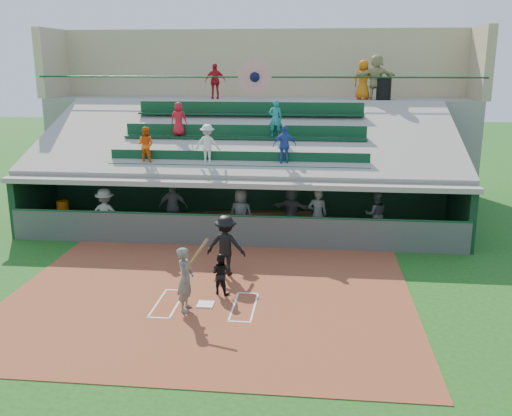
# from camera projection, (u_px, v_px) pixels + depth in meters

# --- Properties ---
(ground) EXTENTS (100.00, 100.00, 0.00)m
(ground) POSITION_uv_depth(u_px,v_px,m) (206.00, 306.00, 15.07)
(ground) COLOR #174A15
(ground) RESTS_ON ground
(dirt_slab) EXTENTS (11.00, 9.00, 0.02)m
(dirt_slab) POSITION_uv_depth(u_px,v_px,m) (209.00, 298.00, 15.55)
(dirt_slab) COLOR brown
(dirt_slab) RESTS_ON ground
(home_plate) EXTENTS (0.43, 0.43, 0.03)m
(home_plate) POSITION_uv_depth(u_px,v_px,m) (206.00, 304.00, 15.06)
(home_plate) COLOR silver
(home_plate) RESTS_ON dirt_slab
(batters_box_chalk) EXTENTS (2.65, 1.85, 0.01)m
(batters_box_chalk) POSITION_uv_depth(u_px,v_px,m) (206.00, 305.00, 15.06)
(batters_box_chalk) COLOR white
(batters_box_chalk) RESTS_ON dirt_slab
(dugout_floor) EXTENTS (16.00, 3.50, 0.04)m
(dugout_floor) POSITION_uv_depth(u_px,v_px,m) (240.00, 232.00, 21.56)
(dugout_floor) COLOR gray
(dugout_floor) RESTS_ON ground
(concourse_slab) EXTENTS (20.00, 3.00, 4.60)m
(concourse_slab) POSITION_uv_depth(u_px,v_px,m) (258.00, 146.00, 27.50)
(concourse_slab) COLOR gray
(concourse_slab) RESTS_ON ground
(grandstand) EXTENTS (20.40, 10.40, 7.80)m
(grandstand) POSITION_uv_depth(u_px,v_px,m) (251.00, 157.00, 24.62)
(grandstand) COLOR #4C514C
(grandstand) RESTS_ON ground
(batter_at_plate) EXTENTS (0.84, 0.74, 1.95)m
(batter_at_plate) POSITION_uv_depth(u_px,v_px,m) (186.00, 279.00, 14.54)
(batter_at_plate) COLOR #51544F
(batter_at_plate) RESTS_ON dirt_slab
(catcher) EXTENTS (0.68, 0.60, 1.16)m
(catcher) POSITION_uv_depth(u_px,v_px,m) (221.00, 274.00, 15.67)
(catcher) COLOR black
(catcher) RESTS_ON dirt_slab
(home_umpire) EXTENTS (1.24, 0.78, 1.83)m
(home_umpire) POSITION_uv_depth(u_px,v_px,m) (226.00, 245.00, 17.03)
(home_umpire) COLOR black
(home_umpire) RESTS_ON dirt_slab
(dugout_bench) EXTENTS (14.02, 3.40, 0.43)m
(dugout_bench) POSITION_uv_depth(u_px,v_px,m) (249.00, 217.00, 22.75)
(dugout_bench) COLOR olive
(dugout_bench) RESTS_ON dugout_floor
(white_table) EXTENTS (0.84, 0.74, 0.62)m
(white_table) POSITION_uv_depth(u_px,v_px,m) (65.00, 220.00, 21.93)
(white_table) COLOR silver
(white_table) RESTS_ON dugout_floor
(water_cooler) EXTENTS (0.44, 0.44, 0.44)m
(water_cooler) POSITION_uv_depth(u_px,v_px,m) (63.00, 207.00, 21.80)
(water_cooler) COLOR orange
(water_cooler) RESTS_ON white_table
(dugout_player_a) EXTENTS (1.25, 0.76, 1.87)m
(dugout_player_a) POSITION_uv_depth(u_px,v_px,m) (106.00, 214.00, 20.34)
(dugout_player_a) COLOR #60635E
(dugout_player_a) RESTS_ON dugout_floor
(dugout_player_b) EXTENTS (1.10, 0.48, 1.86)m
(dugout_player_b) POSITION_uv_depth(u_px,v_px,m) (173.00, 207.00, 21.37)
(dugout_player_b) COLOR #62645F
(dugout_player_b) RESTS_ON dugout_floor
(dugout_player_c) EXTENTS (0.99, 0.78, 1.80)m
(dugout_player_c) POSITION_uv_depth(u_px,v_px,m) (241.00, 214.00, 20.53)
(dugout_player_c) COLOR #535651
(dugout_player_c) RESTS_ON dugout_floor
(dugout_player_d) EXTENTS (1.67, 0.88, 1.72)m
(dugout_player_d) POSITION_uv_depth(u_px,v_px,m) (292.00, 209.00, 21.30)
(dugout_player_d) COLOR #5D605A
(dugout_player_d) RESTS_ON dugout_floor
(dugout_player_e) EXTENTS (0.69, 0.46, 1.86)m
(dugout_player_e) POSITION_uv_depth(u_px,v_px,m) (317.00, 215.00, 20.30)
(dugout_player_e) COLOR #62645F
(dugout_player_e) RESTS_ON dugout_floor
(dugout_player_f) EXTENTS (0.85, 0.70, 1.64)m
(dugout_player_f) POSITION_uv_depth(u_px,v_px,m) (376.00, 214.00, 20.78)
(dugout_player_f) COLOR #595C56
(dugout_player_f) RESTS_ON dugout_floor
(trash_bin) EXTENTS (0.65, 0.65, 0.97)m
(trash_bin) POSITION_uv_depth(u_px,v_px,m) (384.00, 89.00, 25.25)
(trash_bin) COLOR black
(trash_bin) RESTS_ON concourse_slab
(concourse_staff_a) EXTENTS (1.00, 0.59, 1.60)m
(concourse_staff_a) POSITION_uv_depth(u_px,v_px,m) (215.00, 81.00, 25.80)
(concourse_staff_a) COLOR red
(concourse_staff_a) RESTS_ON concourse_slab
(concourse_staff_b) EXTENTS (1.00, 0.83, 1.74)m
(concourse_staff_b) POSITION_uv_depth(u_px,v_px,m) (363.00, 80.00, 25.52)
(concourse_staff_b) COLOR #D5660C
(concourse_staff_b) RESTS_ON concourse_slab
(concourse_staff_c) EXTENTS (1.92, 0.92, 1.99)m
(concourse_staff_c) POSITION_uv_depth(u_px,v_px,m) (376.00, 77.00, 25.28)
(concourse_staff_c) COLOR tan
(concourse_staff_c) RESTS_ON concourse_slab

